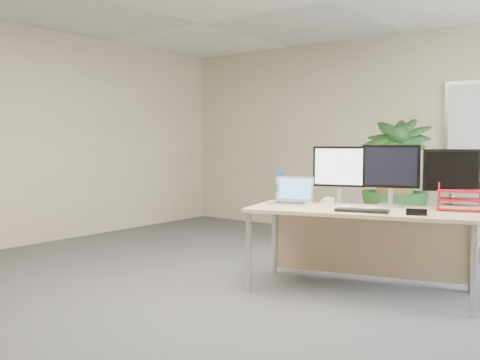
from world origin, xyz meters
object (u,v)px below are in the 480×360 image
Objects in this scene: desk at (362,225)px; floor_plant at (394,188)px; monitor_left at (339,171)px; laptop at (292,197)px; monitor_right at (391,171)px.

floor_plant is at bearing 102.31° from desk.
laptop is (-0.34, -0.25, -0.24)m from monitor_left.
monitor_left is 0.48m from laptop.
monitor_right is 0.89m from laptop.
monitor_right is at bearing 52.29° from desk.
laptop reaches higher than desk.
laptop is (-0.61, -0.15, 0.21)m from desk.
floor_plant is 1.53m from monitor_right.
laptop is at bearing -165.91° from desk.
monitor_left is (0.08, -1.54, 0.26)m from floor_plant.
monitor_left is 0.45m from monitor_right.
monitor_left is at bearing 161.56° from desk.
monitor_left is 0.97× the size of monitor_right.
floor_plant reaches higher than laptop.
monitor_left is at bearing -164.75° from monitor_right.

